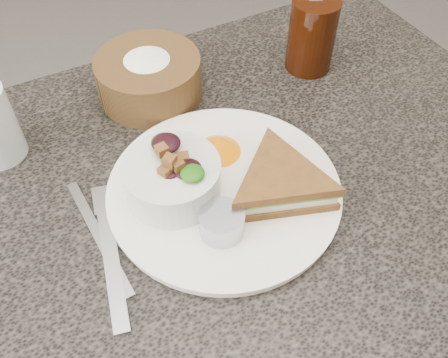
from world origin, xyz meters
name	(u,v)px	position (x,y,z in m)	size (l,w,h in m)	color
dining_table	(218,318)	(0.00, 0.00, 0.38)	(1.00, 0.70, 0.75)	black
dinner_plate	(224,191)	(0.01, 0.00, 0.76)	(0.30, 0.30, 0.01)	white
sandwich	(280,183)	(0.07, -0.05, 0.78)	(0.16, 0.16, 0.04)	brown
salad_bowl	(172,174)	(-0.05, 0.02, 0.80)	(0.12, 0.12, 0.07)	silver
dressing_ramekin	(222,223)	(-0.02, -0.06, 0.78)	(0.05, 0.05, 0.03)	#9FA2AB
orange_wedge	(218,144)	(0.03, 0.06, 0.78)	(0.07, 0.07, 0.03)	orange
fork	(112,261)	(-0.15, -0.03, 0.75)	(0.02, 0.19, 0.01)	#B1B2B5
knife	(99,236)	(-0.16, 0.01, 0.75)	(0.01, 0.19, 0.00)	#999A9D
bread_basket	(148,71)	(0.00, 0.23, 0.80)	(0.16, 0.16, 0.09)	brown
cola_glass	(312,32)	(0.26, 0.17, 0.81)	(0.08, 0.08, 0.13)	black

